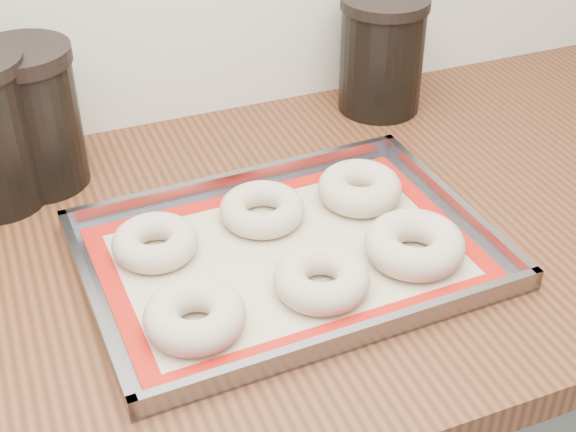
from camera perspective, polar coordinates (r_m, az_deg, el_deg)
name	(u,v)px	position (r m, az deg, el deg)	size (l,w,h in m)	color
countertop	(226,257)	(0.97, -4.45, -2.90)	(3.06, 0.68, 0.04)	brown
baking_tray	(288,254)	(0.93, 0.00, -2.69)	(0.47, 0.35, 0.03)	gray
baking_mat	(288,255)	(0.93, 0.00, -2.78)	(0.43, 0.30, 0.00)	#C6B793
bagel_front_left	(195,316)	(0.83, -6.65, -7.07)	(0.11, 0.11, 0.04)	beige
bagel_front_mid	(322,279)	(0.87, 2.40, -4.47)	(0.11, 0.11, 0.04)	beige
bagel_front_right	(414,244)	(0.92, 8.98, -2.01)	(0.11, 0.11, 0.04)	beige
bagel_back_left	(155,242)	(0.93, -9.44, -1.86)	(0.10, 0.10, 0.03)	beige
bagel_back_mid	(262,209)	(0.97, -1.85, 0.48)	(0.10, 0.10, 0.03)	beige
bagel_back_right	(360,188)	(1.01, 5.12, 1.99)	(0.11, 0.11, 0.04)	beige
canister_mid	(33,117)	(1.07, -17.68, 6.70)	(0.12, 0.12, 0.19)	black
canister_right	(382,54)	(1.22, 6.68, 11.39)	(0.13, 0.13, 0.17)	black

